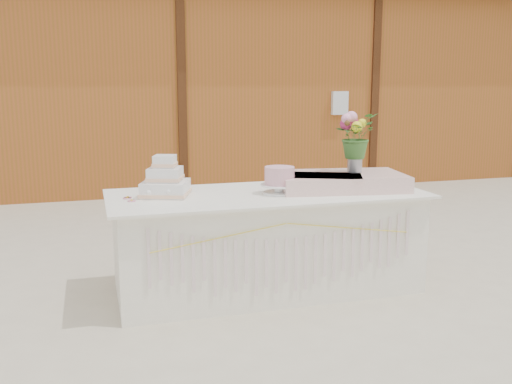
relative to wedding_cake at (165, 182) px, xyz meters
The scene contains 9 objects.
ground 1.16m from the wedding_cake, ahead, with size 80.00×80.00×0.00m, color beige.
barn 6.00m from the wedding_cake, 82.78° to the left, with size 12.60×4.60×3.30m.
cake_table 0.91m from the wedding_cake, ahead, with size 2.40×1.00×0.77m.
wedding_cake is the anchor object (origin of this frame).
pink_cake_stand 0.85m from the wedding_cake, 11.24° to the right, with size 0.29×0.29×0.21m.
satin_runner 1.37m from the wedding_cake, ahead, with size 0.98×0.57×0.12m, color #FFD8CD.
flower_vase 1.50m from the wedding_cake, ahead, with size 0.12×0.12×0.16m, color #A5A5AA.
bouquet 1.54m from the wedding_cake, ahead, with size 0.32×0.28×0.36m, color #3D6F2C.
loose_flowers 0.27m from the wedding_cake, behind, with size 0.12×0.29×0.02m, color pink, non-canonical shape.
Camera 1 is at (-1.28, -4.07, 1.59)m, focal length 40.00 mm.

